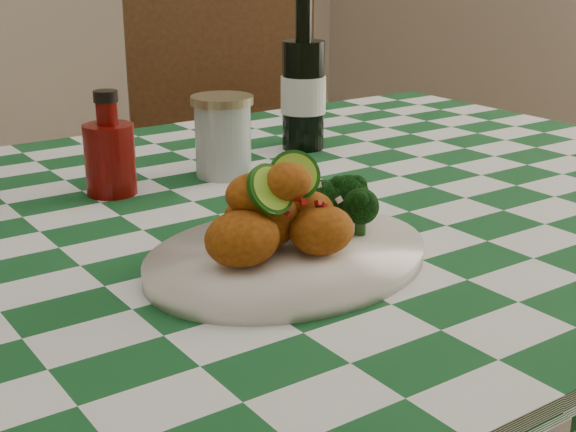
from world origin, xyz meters
TOP-DOWN VIEW (x-y plane):
  - plate at (-0.02, -0.19)m, footprint 0.36×0.30m
  - fried_chicken_pile at (-0.03, -0.19)m, footprint 0.15×0.11m
  - broccoli_side at (0.07, -0.18)m, footprint 0.08×0.08m
  - ketchup_bottle at (-0.07, 0.16)m, footprint 0.09×0.09m
  - mason_jar at (0.10, 0.15)m, footprint 0.11×0.11m
  - beer_bottle at (0.29, 0.22)m, footprint 0.10×0.10m
  - wooden_chair_right at (0.46, 0.71)m, footprint 0.60×0.62m

SIDE VIEW (x-z plane):
  - wooden_chair_right at x=0.46m, z-range 0.00..1.01m
  - plate at x=-0.02m, z-range 0.79..0.80m
  - broccoli_side at x=0.07m, z-range 0.80..0.87m
  - mason_jar at x=0.10m, z-range 0.79..0.90m
  - fried_chicken_pile at x=-0.03m, z-range 0.80..0.90m
  - ketchup_bottle at x=-0.07m, z-range 0.79..0.93m
  - beer_bottle at x=0.29m, z-range 0.79..1.03m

